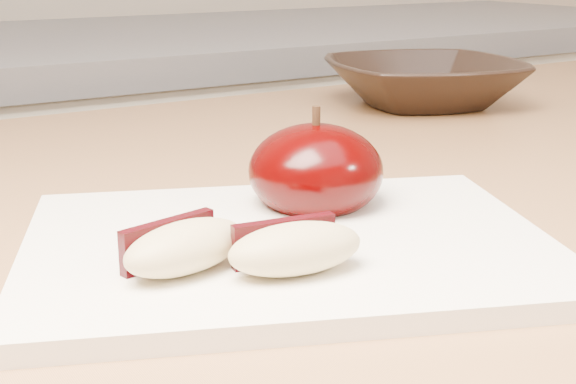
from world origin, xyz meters
TOP-DOWN VIEW (x-y plane):
  - back_cabinet at (0.00, 1.20)m, footprint 2.40×0.62m
  - cutting_board at (-0.09, 0.36)m, footprint 0.33×0.29m
  - apple_half at (-0.05, 0.40)m, footprint 0.09×0.09m
  - apple_wedge_a at (-0.16, 0.35)m, footprint 0.07×0.05m
  - apple_wedge_b at (-0.12, 0.32)m, footprint 0.07×0.04m
  - bowl at (0.26, 0.66)m, footprint 0.25×0.25m

SIDE VIEW (x-z plane):
  - back_cabinet at x=0.00m, z-range 0.00..0.94m
  - cutting_board at x=-0.09m, z-range 0.90..0.91m
  - apple_wedge_a at x=-0.16m, z-range 0.91..0.94m
  - apple_wedge_b at x=-0.12m, z-range 0.91..0.94m
  - bowl at x=0.26m, z-range 0.90..0.95m
  - apple_half at x=-0.05m, z-range 0.90..0.97m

